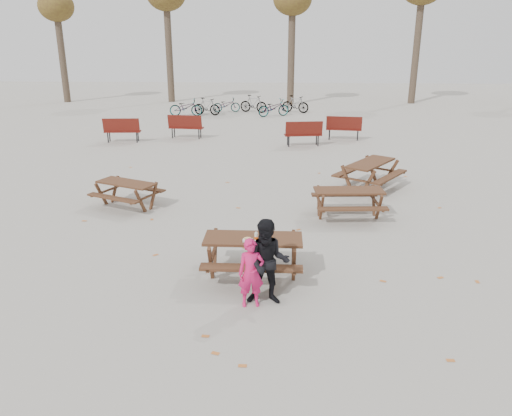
{
  "coord_description": "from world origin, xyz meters",
  "views": [
    {
      "loc": [
        0.49,
        -8.43,
        4.29
      ],
      "look_at": [
        0.0,
        1.0,
        1.0
      ],
      "focal_mm": 35.0,
      "sensor_mm": 36.0,
      "label": 1
    }
  ],
  "objects_px": {
    "child": "(251,273)",
    "adult": "(268,262)",
    "soda_bottle": "(256,237)",
    "picnic_table_north": "(127,195)",
    "picnic_table_far": "(370,175)",
    "picnic_table_east": "(348,204)",
    "main_picnic_table": "(253,247)",
    "food_tray": "(248,240)"
  },
  "relations": [
    {
      "from": "child",
      "to": "adult",
      "type": "relative_size",
      "value": 0.8
    },
    {
      "from": "soda_bottle",
      "to": "picnic_table_north",
      "type": "xyz_separation_m",
      "value": [
        -3.58,
        3.94,
        -0.51
      ]
    },
    {
      "from": "child",
      "to": "picnic_table_north",
      "type": "relative_size",
      "value": 0.76
    },
    {
      "from": "child",
      "to": "picnic_table_far",
      "type": "bearing_deg",
      "value": 55.52
    },
    {
      "from": "picnic_table_east",
      "to": "main_picnic_table",
      "type": "bearing_deg",
      "value": -127.39
    },
    {
      "from": "picnic_table_east",
      "to": "picnic_table_far",
      "type": "relative_size",
      "value": 0.89
    },
    {
      "from": "main_picnic_table",
      "to": "adult",
      "type": "relative_size",
      "value": 1.21
    },
    {
      "from": "main_picnic_table",
      "to": "picnic_table_east",
      "type": "xyz_separation_m",
      "value": [
        2.15,
        3.29,
        -0.23
      ]
    },
    {
      "from": "main_picnic_table",
      "to": "picnic_table_far",
      "type": "relative_size",
      "value": 0.96
    },
    {
      "from": "child",
      "to": "picnic_table_far",
      "type": "relative_size",
      "value": 0.63
    },
    {
      "from": "picnic_table_north",
      "to": "main_picnic_table",
      "type": "bearing_deg",
      "value": -22.97
    },
    {
      "from": "soda_bottle",
      "to": "picnic_table_east",
      "type": "bearing_deg",
      "value": 58.65
    },
    {
      "from": "main_picnic_table",
      "to": "child",
      "type": "distance_m",
      "value": 1.08
    },
    {
      "from": "picnic_table_east",
      "to": "food_tray",
      "type": "bearing_deg",
      "value": -126.99
    },
    {
      "from": "picnic_table_east",
      "to": "soda_bottle",
      "type": "bearing_deg",
      "value": -125.51
    },
    {
      "from": "soda_bottle",
      "to": "picnic_table_far",
      "type": "xyz_separation_m",
      "value": [
        3.01,
        5.93,
        -0.45
      ]
    },
    {
      "from": "picnic_table_north",
      "to": "picnic_table_far",
      "type": "relative_size",
      "value": 0.84
    },
    {
      "from": "picnic_table_far",
      "to": "food_tray",
      "type": "bearing_deg",
      "value": -173.11
    },
    {
      "from": "soda_bottle",
      "to": "picnic_table_north",
      "type": "bearing_deg",
      "value": 132.27
    },
    {
      "from": "main_picnic_table",
      "to": "picnic_table_north",
      "type": "xyz_separation_m",
      "value": [
        -3.52,
        3.8,
        -0.25
      ]
    },
    {
      "from": "picnic_table_east",
      "to": "picnic_table_far",
      "type": "distance_m",
      "value": 2.66
    },
    {
      "from": "picnic_table_north",
      "to": "child",
      "type": "bearing_deg",
      "value": -29.77
    },
    {
      "from": "adult",
      "to": "picnic_table_east",
      "type": "distance_m",
      "value": 4.66
    },
    {
      "from": "adult",
      "to": "picnic_table_east",
      "type": "bearing_deg",
      "value": 67.23
    },
    {
      "from": "soda_bottle",
      "to": "picnic_table_far",
      "type": "relative_size",
      "value": 0.09
    },
    {
      "from": "soda_bottle",
      "to": "adult",
      "type": "xyz_separation_m",
      "value": [
        0.24,
        -0.83,
        -0.1
      ]
    },
    {
      "from": "soda_bottle",
      "to": "child",
      "type": "distance_m",
      "value": 0.97
    },
    {
      "from": "main_picnic_table",
      "to": "adult",
      "type": "xyz_separation_m",
      "value": [
        0.3,
        -0.97,
        0.16
      ]
    },
    {
      "from": "main_picnic_table",
      "to": "food_tray",
      "type": "relative_size",
      "value": 10.0
    },
    {
      "from": "main_picnic_table",
      "to": "picnic_table_north",
      "type": "distance_m",
      "value": 5.18
    },
    {
      "from": "picnic_table_east",
      "to": "picnic_table_north",
      "type": "xyz_separation_m",
      "value": [
        -5.67,
        0.51,
        -0.02
      ]
    },
    {
      "from": "child",
      "to": "picnic_table_north",
      "type": "distance_m",
      "value": 6.04
    },
    {
      "from": "food_tray",
      "to": "picnic_table_north",
      "type": "bearing_deg",
      "value": 130.77
    },
    {
      "from": "picnic_table_far",
      "to": "picnic_table_east",
      "type": "bearing_deg",
      "value": -165.45
    },
    {
      "from": "main_picnic_table",
      "to": "picnic_table_north",
      "type": "relative_size",
      "value": 1.15
    },
    {
      "from": "soda_bottle",
      "to": "adult",
      "type": "bearing_deg",
      "value": -73.9
    },
    {
      "from": "soda_bottle",
      "to": "adult",
      "type": "height_order",
      "value": "adult"
    },
    {
      "from": "main_picnic_table",
      "to": "soda_bottle",
      "type": "distance_m",
      "value": 0.3
    },
    {
      "from": "child",
      "to": "picnic_table_east",
      "type": "distance_m",
      "value": 4.86
    },
    {
      "from": "picnic_table_north",
      "to": "picnic_table_far",
      "type": "xyz_separation_m",
      "value": [
        6.6,
        1.98,
        0.07
      ]
    },
    {
      "from": "child",
      "to": "food_tray",
      "type": "bearing_deg",
      "value": 86.79
    },
    {
      "from": "adult",
      "to": "picnic_table_far",
      "type": "distance_m",
      "value": 7.31
    }
  ]
}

